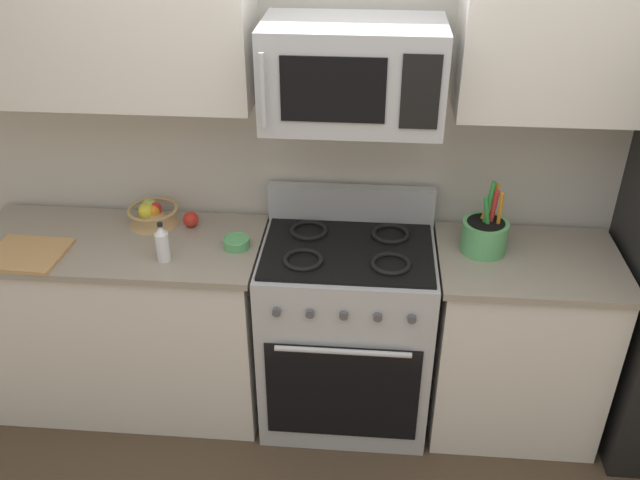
# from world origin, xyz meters

# --- Properties ---
(wall_back) EXTENTS (8.00, 0.10, 2.60)m
(wall_back) POSITION_xyz_m (0.00, 0.98, 1.30)
(wall_back) COLOR beige
(wall_back) RESTS_ON ground
(counter_left) EXTENTS (1.29, 0.59, 0.91)m
(counter_left) POSITION_xyz_m (-1.04, 0.62, 0.46)
(counter_left) COLOR silver
(counter_left) RESTS_ON ground
(range_oven) EXTENTS (0.76, 0.63, 1.09)m
(range_oven) POSITION_xyz_m (-0.00, 0.62, 0.47)
(range_oven) COLOR #B2B5BA
(range_oven) RESTS_ON ground
(counter_right) EXTENTS (0.78, 0.59, 0.91)m
(counter_right) POSITION_xyz_m (0.78, 0.62, 0.46)
(counter_right) COLOR silver
(counter_right) RESTS_ON ground
(microwave) EXTENTS (0.68, 0.44, 0.38)m
(microwave) POSITION_xyz_m (-0.00, 0.64, 1.68)
(microwave) COLOR #B2B5BA
(upper_cabinets_left) EXTENTS (1.28, 0.34, 0.70)m
(upper_cabinets_left) POSITION_xyz_m (-1.04, 0.76, 1.86)
(upper_cabinets_left) COLOR silver
(upper_cabinets_right) EXTENTS (0.77, 0.34, 0.70)m
(upper_cabinets_right) POSITION_xyz_m (0.79, 0.76, 1.86)
(upper_cabinets_right) COLOR silver
(utensil_crock) EXTENTS (0.20, 0.20, 0.33)m
(utensil_crock) POSITION_xyz_m (0.58, 0.67, 0.99)
(utensil_crock) COLOR #59AD66
(utensil_crock) RESTS_ON counter_right
(fruit_basket) EXTENTS (0.23, 0.23, 0.11)m
(fruit_basket) POSITION_xyz_m (-0.91, 0.79, 0.96)
(fruit_basket) COLOR tan
(fruit_basket) RESTS_ON counter_left
(apple_loose) EXTENTS (0.07, 0.07, 0.07)m
(apple_loose) POSITION_xyz_m (-0.73, 0.77, 0.95)
(apple_loose) COLOR red
(apple_loose) RESTS_ON counter_left
(cutting_board) EXTENTS (0.33, 0.29, 0.02)m
(cutting_board) POSITION_xyz_m (-1.37, 0.46, 0.92)
(cutting_board) COLOR tan
(cutting_board) RESTS_ON counter_left
(bottle_vinegar) EXTENTS (0.06, 0.06, 0.18)m
(bottle_vinegar) POSITION_xyz_m (-0.77, 0.48, 0.99)
(bottle_vinegar) COLOR silver
(bottle_vinegar) RESTS_ON counter_left
(prep_bowl) EXTENTS (0.12, 0.12, 0.04)m
(prep_bowl) POSITION_xyz_m (-0.49, 0.61, 0.93)
(prep_bowl) COLOR #59AD66
(prep_bowl) RESTS_ON counter_left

